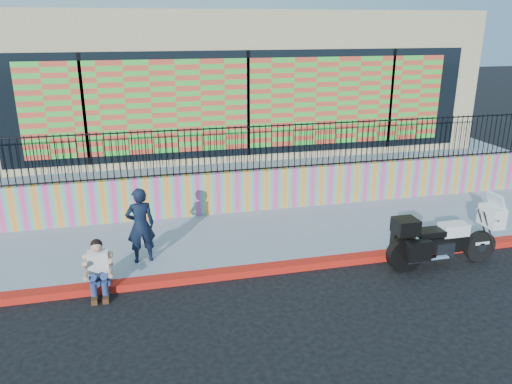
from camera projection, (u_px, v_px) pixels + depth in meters
name	position (u px, v px, depth m)	size (l,w,h in m)	color
ground	(292.00, 269.00, 10.47)	(90.00, 90.00, 0.00)	black
red_curb	(292.00, 266.00, 10.45)	(16.00, 0.30, 0.15)	#B80D11
sidewalk	(272.00, 235.00, 11.97)	(16.00, 3.00, 0.15)	gray
mural_wall	(256.00, 190.00, 13.24)	(16.00, 0.20, 1.10)	#E83D87
metal_fence	(256.00, 148.00, 12.87)	(15.80, 0.04, 1.20)	black
elevated_platform	(222.00, 149.00, 17.96)	(16.00, 10.00, 1.25)	gray
storefront_building	(222.00, 75.00, 16.92)	(14.00, 8.06, 4.00)	tan
police_motorcycle	(443.00, 238.00, 10.43)	(2.47, 0.82, 1.54)	black
police_officer	(140.00, 225.00, 10.26)	(0.59, 0.39, 1.61)	black
seated_man	(99.00, 274.00, 9.34)	(0.54, 0.71, 1.06)	navy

